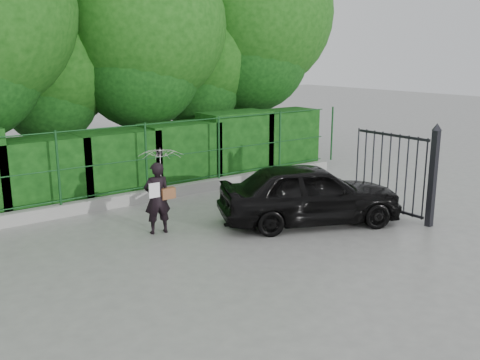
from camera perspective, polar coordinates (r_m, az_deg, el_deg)
ground at (r=10.58m, az=-0.53°, el=-7.95°), size 80.00×80.00×0.00m
kerb at (r=14.24m, az=-11.24°, el=-1.90°), size 14.00×0.25×0.30m
fence at (r=14.10m, az=-10.63°, el=2.35°), size 14.13×0.06×1.80m
hedge at (r=14.96m, az=-12.95°, el=1.98°), size 14.20×1.20×2.17m
trees at (r=17.18m, az=-13.23°, el=15.66°), size 17.10×6.15×8.08m
gate at (r=12.94m, az=18.15°, el=0.86°), size 0.22×2.33×2.36m
woman at (r=11.67m, az=-8.53°, el=0.32°), size 0.97×0.98×1.87m
car at (r=12.39m, az=7.44°, el=-1.40°), size 4.49×3.25×1.42m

